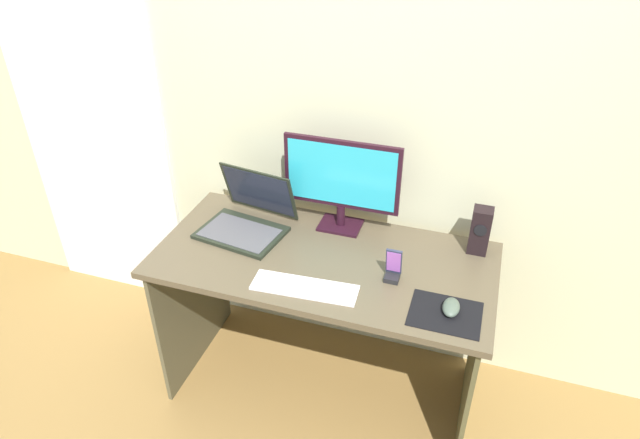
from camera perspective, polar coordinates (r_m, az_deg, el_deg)
ground_plane at (r=2.75m, az=0.32°, el=-16.47°), size 8.00×8.00×0.00m
wall_back at (r=2.32m, az=3.45°, el=11.73°), size 6.00×0.04×2.50m
door_left at (r=2.98m, az=-22.43°, el=9.21°), size 0.82×0.02×2.02m
desk at (r=2.33m, az=0.36°, el=-7.04°), size 1.36×0.65×0.75m
monitor at (r=2.30m, az=2.32°, el=4.02°), size 0.49×0.14×0.41m
speaker_right at (r=2.30m, az=16.09°, el=-1.09°), size 0.08×0.07×0.20m
laptop at (r=2.40m, az=-7.47°, el=0.10°), size 0.39×0.36×0.25m
keyboard_external at (r=2.08m, az=-1.58°, el=-6.99°), size 0.40×0.14×0.01m
mousepad at (r=2.03m, az=12.71°, el=-9.40°), size 0.25×0.20×0.00m
mouse at (r=2.03m, az=13.28°, el=-8.74°), size 0.06×0.10×0.04m
phone_in_dock at (r=2.12m, az=7.49°, el=-5.03°), size 0.06×0.06×0.14m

